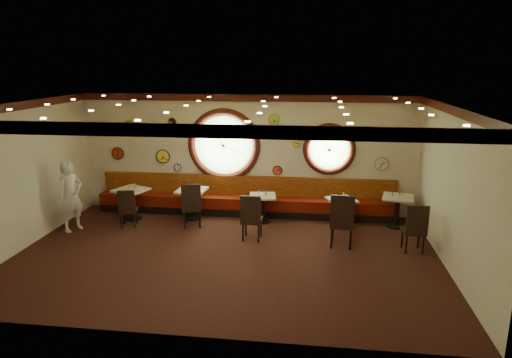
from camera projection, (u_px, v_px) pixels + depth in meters
name	position (u px, v px, depth m)	size (l,w,h in m)	color
floor	(226.00, 255.00, 9.75)	(9.00, 6.00, 0.00)	black
ceiling	(223.00, 104.00, 8.96)	(9.00, 6.00, 0.02)	gold
wall_back	(246.00, 155.00, 12.24)	(9.00, 0.02, 3.20)	beige
wall_front	(184.00, 237.00, 6.47)	(9.00, 0.02, 3.20)	beige
wall_left	(21.00, 176.00, 9.90)	(0.02, 6.00, 3.20)	beige
wall_right	(454.00, 191.00, 8.81)	(0.02, 6.00, 3.20)	beige
molding_back	(246.00, 98.00, 11.82)	(9.00, 0.10, 0.18)	#3A110A
molding_front	(181.00, 131.00, 6.15)	(9.00, 0.10, 0.18)	#3A110A
molding_left	(14.00, 106.00, 9.52)	(0.10, 6.00, 0.18)	#3A110A
molding_right	(459.00, 112.00, 8.44)	(0.10, 6.00, 0.18)	#3A110A
banquette_base	(245.00, 211.00, 12.34)	(8.00, 0.55, 0.20)	black
banquette_seat	(245.00, 202.00, 12.28)	(8.00, 0.55, 0.30)	#5B1107
banquette_back	(246.00, 186.00, 12.39)	(8.00, 0.10, 0.55)	#650E08
porthole_left_glass	(224.00, 145.00, 12.24)	(1.66, 1.66, 0.02)	#95CD7B
porthole_left_frame	(224.00, 145.00, 12.23)	(1.98, 1.98, 0.18)	#3A110A
porthole_left_ring	(224.00, 145.00, 12.20)	(1.61, 1.61, 0.03)	gold
porthole_right_glass	(329.00, 149.00, 11.92)	(1.10, 1.10, 0.02)	#95CD7B
porthole_right_frame	(329.00, 149.00, 11.90)	(1.38, 1.38, 0.18)	#3A110A
porthole_right_ring	(329.00, 150.00, 11.87)	(1.09, 1.09, 0.03)	gold
wall_clock_0	(274.00, 120.00, 11.87)	(0.30, 0.30, 0.03)	#93C53D
wall_clock_1	(178.00, 167.00, 12.53)	(0.20, 0.20, 0.03)	white
wall_clock_2	(163.00, 156.00, 12.51)	(0.36, 0.36, 0.03)	yellow
wall_clock_3	(130.00, 125.00, 12.40)	(0.26, 0.26, 0.03)	#8DD32A
wall_clock_4	(118.00, 153.00, 12.65)	(0.32, 0.32, 0.03)	red
wall_clock_5	(277.00, 170.00, 12.20)	(0.24, 0.24, 0.03)	red
wall_clock_6	(172.00, 122.00, 12.23)	(0.24, 0.24, 0.03)	black
wall_clock_7	(381.00, 164.00, 11.80)	(0.34, 0.34, 0.03)	silver
wall_clock_8	(297.00, 143.00, 11.95)	(0.22, 0.22, 0.03)	gold
table_a	(132.00, 200.00, 11.90)	(0.97, 0.97, 0.82)	black
table_b	(192.00, 200.00, 11.93)	(0.77, 0.77, 0.80)	black
table_c	(263.00, 205.00, 11.69)	(0.73, 0.73, 0.72)	black
table_d	(341.00, 209.00, 11.37)	(0.86, 0.86, 0.72)	black
table_e	(397.00, 208.00, 11.31)	(0.85, 0.85, 0.80)	black
chair_a	(127.00, 206.00, 11.26)	(0.49, 0.49, 0.61)	black
chair_b	(191.00, 202.00, 11.25)	(0.58, 0.58, 0.71)	black
chair_c	(251.00, 215.00, 10.40)	(0.48, 0.48, 0.68)	black
chair_d	(342.00, 217.00, 9.99)	(0.56, 0.56, 0.77)	black
chair_e	(415.00, 225.00, 9.75)	(0.49, 0.49, 0.67)	black
condiment_a_salt	(129.00, 186.00, 11.87)	(0.04, 0.04, 0.11)	silver
condiment_b_salt	(191.00, 188.00, 11.87)	(0.03, 0.03, 0.09)	silver
condiment_c_salt	(259.00, 192.00, 11.72)	(0.04, 0.04, 0.11)	silver
condiment_d_salt	(340.00, 197.00, 11.29)	(0.03, 0.03, 0.09)	silver
condiment_a_pepper	(134.00, 187.00, 11.78)	(0.04, 0.04, 0.11)	#B9BABE
condiment_b_pepper	(190.00, 189.00, 11.77)	(0.03, 0.03, 0.09)	silver
condiment_c_pepper	(265.00, 194.00, 11.53)	(0.03, 0.03, 0.09)	silver
condiment_d_pepper	(344.00, 197.00, 11.23)	(0.04, 0.04, 0.11)	silver
condiment_a_bottle	(135.00, 185.00, 11.86)	(0.05, 0.05, 0.16)	yellow
condiment_b_bottle	(196.00, 186.00, 11.93)	(0.04, 0.04, 0.14)	gold
condiment_c_bottle	(266.00, 192.00, 11.63)	(0.04, 0.04, 0.14)	#CC8830
condiment_d_bottle	(344.00, 195.00, 11.34)	(0.05, 0.05, 0.15)	yellow
condiment_e_salt	(393.00, 194.00, 11.27)	(0.04, 0.04, 0.11)	silver
condiment_e_pepper	(399.00, 195.00, 11.20)	(0.04, 0.04, 0.10)	silver
condiment_e_bottle	(402.00, 193.00, 11.31)	(0.04, 0.04, 0.14)	gold
waiter	(71.00, 196.00, 11.02)	(0.63, 0.41, 1.72)	silver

